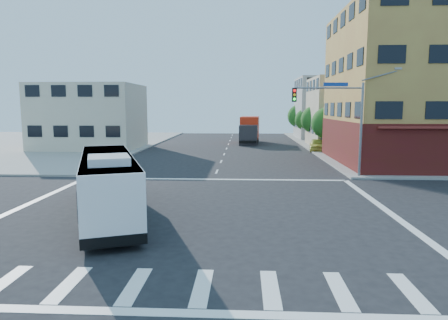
{
  "coord_description": "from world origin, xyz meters",
  "views": [
    {
      "loc": [
        2.21,
        -19.05,
        5.26
      ],
      "look_at": [
        1.06,
        3.53,
        2.23
      ],
      "focal_mm": 32.0,
      "sensor_mm": 36.0,
      "label": 1
    }
  ],
  "objects": [
    {
      "name": "building_west",
      "position": [
        -17.02,
        29.98,
        4.01
      ],
      "size": [
        12.06,
        10.06,
        8.0
      ],
      "color": "beige",
      "rests_on": "ground"
    },
    {
      "name": "street_tree_a",
      "position": [
        11.9,
        27.92,
        3.59
      ],
      "size": [
        3.6,
        3.6,
        5.53
      ],
      "color": "#331D12",
      "rests_on": "ground"
    },
    {
      "name": "signal_mast_ne",
      "position": [
        9.08,
        10.62,
        4.98
      ],
      "size": [
        7.91,
        1.13,
        8.07
      ],
      "color": "slate",
      "rests_on": "ground"
    },
    {
      "name": "street_tree_b",
      "position": [
        11.9,
        35.92,
        3.75
      ],
      "size": [
        3.8,
        3.8,
        5.79
      ],
      "color": "#331D12",
      "rests_on": "ground"
    },
    {
      "name": "ground",
      "position": [
        0.0,
        0.0,
        0.0
      ],
      "size": [
        120.0,
        120.0,
        0.0
      ],
      "primitive_type": "plane",
      "color": "black",
      "rests_on": "ground"
    },
    {
      "name": "transit_bus",
      "position": [
        -4.32,
        -0.52,
        1.59
      ],
      "size": [
        6.08,
        11.09,
        3.25
      ],
      "rotation": [
        0.0,
        0.0,
        0.36
      ],
      "color": "black",
      "rests_on": "ground"
    },
    {
      "name": "parked_car",
      "position": [
        10.91,
        28.79,
        0.75
      ],
      "size": [
        2.41,
        4.6,
        1.49
      ],
      "primitive_type": "imported",
      "rotation": [
        0.0,
        0.0,
        -0.15
      ],
      "color": "#E0D74E",
      "rests_on": "ground"
    },
    {
      "name": "street_tree_c",
      "position": [
        11.9,
        43.92,
        3.46
      ],
      "size": [
        3.4,
        3.4,
        5.29
      ],
      "color": "#331D12",
      "rests_on": "ground"
    },
    {
      "name": "street_tree_d",
      "position": [
        11.9,
        51.92,
        3.88
      ],
      "size": [
        4.0,
        4.0,
        6.03
      ],
      "color": "#331D12",
      "rests_on": "ground"
    },
    {
      "name": "corner_building_ne",
      "position": [
        19.99,
        18.48,
        5.89
      ],
      "size": [
        18.1,
        15.44,
        14.0
      ],
      "color": "#B59241",
      "rests_on": "ground"
    },
    {
      "name": "building_east_far",
      "position": [
        16.98,
        47.98,
        5.01
      ],
      "size": [
        12.06,
        10.06,
        10.0
      ],
      "color": "#A5A6A0",
      "rests_on": "ground"
    },
    {
      "name": "box_truck",
      "position": [
        2.97,
        38.62,
        1.85
      ],
      "size": [
        3.0,
        8.62,
        3.82
      ],
      "rotation": [
        0.0,
        0.0,
        -0.06
      ],
      "color": "#25242A",
      "rests_on": "ground"
    },
    {
      "name": "building_east_near",
      "position": [
        16.98,
        33.98,
        4.51
      ],
      "size": [
        12.06,
        10.06,
        9.0
      ],
      "color": "#C5B597",
      "rests_on": "ground"
    }
  ]
}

